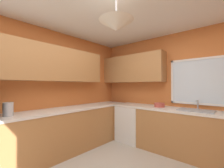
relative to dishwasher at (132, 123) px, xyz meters
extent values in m
cube|color=#D17238|center=(0.87, 0.37, 0.85)|extent=(3.79, 0.06, 2.54)
cube|color=#D17238|center=(-1.00, -1.65, 0.85)|extent=(0.06, 4.11, 2.54)
cube|color=silver|center=(1.41, 0.34, 1.02)|extent=(1.02, 0.02, 0.87)
cube|color=white|center=(1.41, 0.33, 1.48)|extent=(1.10, 0.04, 0.04)
cube|color=white|center=(1.41, 0.33, 0.57)|extent=(1.10, 0.04, 0.04)
cube|color=white|center=(0.88, 0.33, 1.02)|extent=(0.04, 0.04, 0.95)
cube|color=#AD7542|center=(-0.81, -1.85, 1.38)|extent=(0.32, 2.79, 0.70)
cube|color=#AD7542|center=(-0.11, 0.18, 1.38)|extent=(1.72, 0.32, 0.70)
cylinder|color=#B7B7BC|center=(0.87, -1.65, 1.94)|extent=(0.02, 0.02, 0.35)
cone|color=silver|center=(0.87, -1.65, 1.69)|extent=(0.44, 0.44, 0.14)
cube|color=#AD7542|center=(-0.66, -1.65, 0.00)|extent=(0.62, 3.69, 0.85)
cube|color=silver|center=(-0.66, -1.65, 0.45)|extent=(0.65, 3.72, 0.04)
cube|color=#AD7542|center=(1.08, 0.03, 0.00)|extent=(2.85, 0.62, 0.85)
cube|color=silver|center=(1.08, 0.03, 0.45)|extent=(2.88, 0.65, 0.04)
cube|color=white|center=(0.00, 0.00, 0.00)|extent=(0.60, 0.60, 0.85)
cylinder|color=#B7B7BC|center=(-0.64, -2.42, 0.57)|extent=(0.14, 0.14, 0.21)
cube|color=#9EA0A5|center=(1.41, 0.03, 0.47)|extent=(0.59, 0.40, 0.02)
cylinder|color=#B7B7BC|center=(1.41, 0.19, 0.56)|extent=(0.03, 0.03, 0.18)
cylinder|color=#B7B7BC|center=(1.41, 0.09, 0.64)|extent=(0.02, 0.20, 0.02)
cylinder|color=#B74C42|center=(0.71, 0.03, 0.51)|extent=(0.22, 0.22, 0.09)
camera|label=1|loc=(2.03, -3.07, 0.94)|focal=23.55mm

